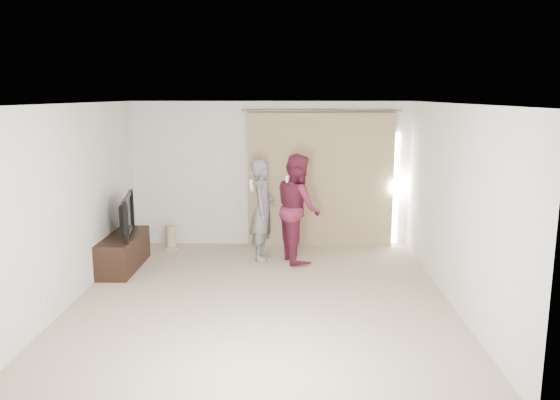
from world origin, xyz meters
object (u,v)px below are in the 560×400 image
Objects in this scene: tv_console at (123,252)px; person_man at (263,210)px; person_woman at (298,208)px; tv at (121,216)px.

person_man is at bearing 14.62° from tv_console.
tv is at bearing -169.56° from person_woman.
person_man is (2.18, 0.57, 0.57)m from tv_console.
person_woman is (2.76, 0.51, 0.03)m from tv.
person_woman is at bearing -91.20° from tv.
tv_console is at bearing -165.38° from person_man.
tv is 0.63× the size of person_woman.
person_man reaches higher than tv.
person_man is 0.59m from person_woman.
person_woman reaches higher than person_man.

